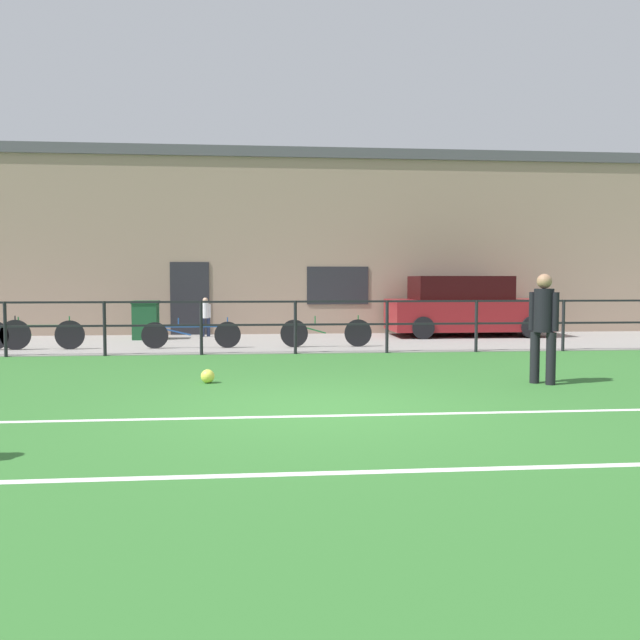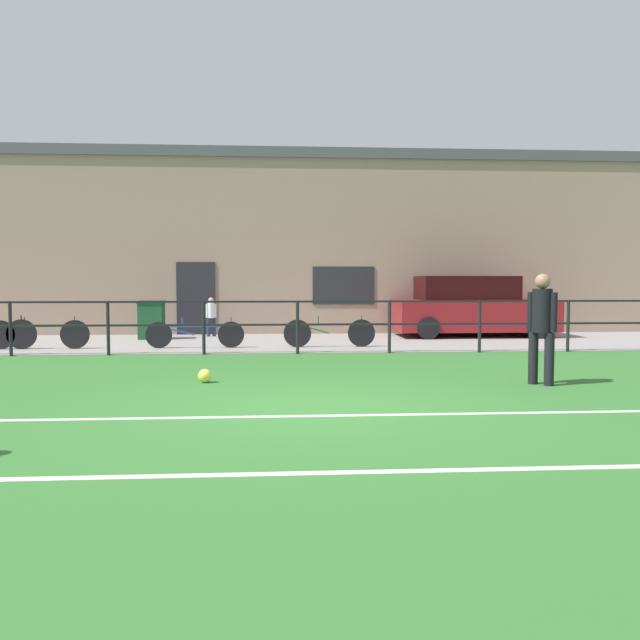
{
  "view_description": "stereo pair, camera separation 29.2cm",
  "coord_description": "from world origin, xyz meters",
  "px_view_note": "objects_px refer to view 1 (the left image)",
  "views": [
    {
      "loc": [
        -0.79,
        -8.09,
        1.6
      ],
      "look_at": [
        0.35,
        4.03,
        0.85
      ],
      "focal_mm": 36.94,
      "sensor_mm": 36.0,
      "label": 1
    },
    {
      "loc": [
        -0.5,
        -8.11,
        1.6
      ],
      "look_at": [
        0.35,
        4.03,
        0.85
      ],
      "focal_mm": 36.94,
      "sensor_mm": 36.0,
      "label": 2
    }
  ],
  "objects_px": {
    "bicycle_parked_3": "(326,333)",
    "parked_car_red": "(465,308)",
    "spectator_child": "(206,314)",
    "soccer_ball_match": "(208,376)",
    "bicycle_parked_4": "(191,334)",
    "trash_bin_0": "(146,320)",
    "bicycle_parked_2": "(32,335)",
    "player_goalkeeper": "(544,322)"
  },
  "relations": [
    {
      "from": "bicycle_parked_3",
      "to": "parked_car_red",
      "type": "bearing_deg",
      "value": 32.59
    },
    {
      "from": "spectator_child",
      "to": "parked_car_red",
      "type": "height_order",
      "value": "parked_car_red"
    },
    {
      "from": "soccer_ball_match",
      "to": "bicycle_parked_4",
      "type": "bearing_deg",
      "value": 98.47
    },
    {
      "from": "spectator_child",
      "to": "soccer_ball_match",
      "type": "bearing_deg",
      "value": 77.22
    },
    {
      "from": "spectator_child",
      "to": "trash_bin_0",
      "type": "height_order",
      "value": "spectator_child"
    },
    {
      "from": "soccer_ball_match",
      "to": "trash_bin_0",
      "type": "relative_size",
      "value": 0.21
    },
    {
      "from": "bicycle_parked_2",
      "to": "bicycle_parked_4",
      "type": "bearing_deg",
      "value": -0.0
    },
    {
      "from": "parked_car_red",
      "to": "trash_bin_0",
      "type": "xyz_separation_m",
      "value": [
        -8.75,
        -0.32,
        -0.27
      ]
    },
    {
      "from": "soccer_ball_match",
      "to": "bicycle_parked_3",
      "type": "distance_m",
      "value": 5.6
    },
    {
      "from": "player_goalkeeper",
      "to": "spectator_child",
      "type": "relative_size",
      "value": 1.56
    },
    {
      "from": "soccer_ball_match",
      "to": "bicycle_parked_4",
      "type": "distance_m",
      "value": 5.13
    },
    {
      "from": "player_goalkeeper",
      "to": "parked_car_red",
      "type": "bearing_deg",
      "value": -54.38
    },
    {
      "from": "soccer_ball_match",
      "to": "spectator_child",
      "type": "distance_m",
      "value": 8.23
    },
    {
      "from": "parked_car_red",
      "to": "spectator_child",
      "type": "bearing_deg",
      "value": 176.69
    },
    {
      "from": "parked_car_red",
      "to": "bicycle_parked_3",
      "type": "xyz_separation_m",
      "value": [
        -4.21,
        -2.69,
        -0.45
      ]
    },
    {
      "from": "spectator_child",
      "to": "trash_bin_0",
      "type": "bearing_deg",
      "value": 8.61
    },
    {
      "from": "parked_car_red",
      "to": "trash_bin_0",
      "type": "relative_size",
      "value": 4.29
    },
    {
      "from": "bicycle_parked_3",
      "to": "soccer_ball_match",
      "type": "bearing_deg",
      "value": -115.03
    },
    {
      "from": "spectator_child",
      "to": "bicycle_parked_4",
      "type": "xyz_separation_m",
      "value": [
        -0.09,
        -3.11,
        -0.29
      ]
    },
    {
      "from": "soccer_ball_match",
      "to": "player_goalkeeper",
      "type": "bearing_deg",
      "value": -6.26
    },
    {
      "from": "soccer_ball_match",
      "to": "spectator_child",
      "type": "bearing_deg",
      "value": 94.67
    },
    {
      "from": "player_goalkeeper",
      "to": "soccer_ball_match",
      "type": "distance_m",
      "value": 5.23
    },
    {
      "from": "parked_car_red",
      "to": "bicycle_parked_3",
      "type": "distance_m",
      "value": 5.02
    },
    {
      "from": "parked_car_red",
      "to": "bicycle_parked_4",
      "type": "distance_m",
      "value": 7.82
    },
    {
      "from": "bicycle_parked_4",
      "to": "spectator_child",
      "type": "bearing_deg",
      "value": 88.4
    },
    {
      "from": "player_goalkeeper",
      "to": "bicycle_parked_2",
      "type": "relative_size",
      "value": 0.73
    },
    {
      "from": "parked_car_red",
      "to": "bicycle_parked_3",
      "type": "relative_size",
      "value": 2.04
    },
    {
      "from": "bicycle_parked_3",
      "to": "bicycle_parked_2",
      "type": "bearing_deg",
      "value": 180.0
    },
    {
      "from": "bicycle_parked_4",
      "to": "bicycle_parked_3",
      "type": "bearing_deg",
      "value": 0.0
    },
    {
      "from": "soccer_ball_match",
      "to": "bicycle_parked_2",
      "type": "relative_size",
      "value": 0.09
    },
    {
      "from": "bicycle_parked_3",
      "to": "spectator_child",
      "type": "bearing_deg",
      "value": 134.34
    },
    {
      "from": "player_goalkeeper",
      "to": "parked_car_red",
      "type": "relative_size",
      "value": 0.38
    },
    {
      "from": "soccer_ball_match",
      "to": "bicycle_parked_2",
      "type": "bearing_deg",
      "value": 130.25
    },
    {
      "from": "player_goalkeeper",
      "to": "bicycle_parked_2",
      "type": "distance_m",
      "value": 10.99
    },
    {
      "from": "player_goalkeeper",
      "to": "spectator_child",
      "type": "distance_m",
      "value": 10.49
    },
    {
      "from": "player_goalkeeper",
      "to": "bicycle_parked_4",
      "type": "xyz_separation_m",
      "value": [
        -5.88,
        5.64,
        -0.62
      ]
    },
    {
      "from": "soccer_ball_match",
      "to": "trash_bin_0",
      "type": "xyz_separation_m",
      "value": [
        -2.17,
        7.45,
        0.43
      ]
    },
    {
      "from": "spectator_child",
      "to": "bicycle_parked_2",
      "type": "relative_size",
      "value": 0.47
    },
    {
      "from": "trash_bin_0",
      "to": "spectator_child",
      "type": "bearing_deg",
      "value": 26.06
    },
    {
      "from": "soccer_ball_match",
      "to": "bicycle_parked_3",
      "type": "bearing_deg",
      "value": 64.97
    },
    {
      "from": "bicycle_parked_3",
      "to": "trash_bin_0",
      "type": "xyz_separation_m",
      "value": [
        -4.54,
        2.37,
        0.18
      ]
    },
    {
      "from": "soccer_ball_match",
      "to": "bicycle_parked_4",
      "type": "relative_size",
      "value": 0.09
    }
  ]
}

